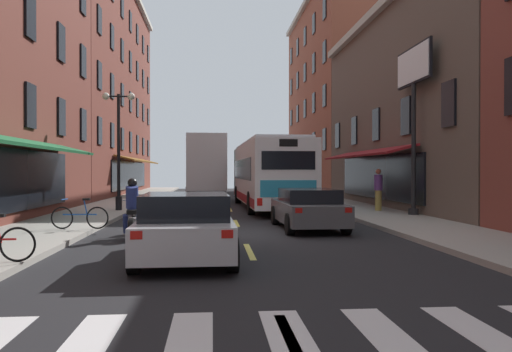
% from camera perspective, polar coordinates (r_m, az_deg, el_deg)
% --- Properties ---
extents(ground_plane, '(34.80, 80.00, 0.10)m').
position_cam_1_polar(ground_plane, '(15.51, -1.66, -6.52)').
color(ground_plane, black).
extents(lane_centre_dashes, '(0.14, 73.90, 0.01)m').
position_cam_1_polar(lane_centre_dashes, '(15.26, -1.61, -6.43)').
color(lane_centre_dashes, '#DBCC4C').
rests_on(lane_centre_dashes, ground).
extents(crosswalk_near, '(7.10, 2.80, 0.01)m').
position_cam_1_polar(crosswalk_near, '(5.74, 4.19, -18.25)').
color(crosswalk_near, silver).
rests_on(crosswalk_near, ground).
extents(sidewalk_left, '(3.00, 80.00, 0.14)m').
position_cam_1_polar(sidewalk_left, '(16.27, -23.00, -5.80)').
color(sidewalk_left, '#A39E93').
rests_on(sidewalk_left, ground).
extents(sidewalk_right, '(3.00, 80.00, 0.14)m').
position_cam_1_polar(sidewalk_right, '(16.88, 18.86, -5.56)').
color(sidewalk_right, '#A39E93').
rests_on(sidewalk_right, ground).
extents(billboard_sign, '(0.40, 3.25, 6.62)m').
position_cam_1_polar(billboard_sign, '(21.53, 17.00, 9.60)').
color(billboard_sign, black).
rests_on(billboard_sign, sidewalk_right).
extents(transit_bus, '(2.83, 12.52, 3.28)m').
position_cam_1_polar(transit_bus, '(25.72, 1.27, 0.24)').
color(transit_bus, white).
rests_on(transit_bus, ground).
extents(box_truck, '(2.74, 7.93, 4.10)m').
position_cam_1_polar(box_truck, '(33.93, -5.64, 0.98)').
color(box_truck, white).
rests_on(box_truck, ground).
extents(sedan_near, '(1.99, 4.50, 1.44)m').
position_cam_1_polar(sedan_near, '(43.01, -5.19, -0.96)').
color(sedan_near, '#515154').
rests_on(sedan_near, ground).
extents(sedan_mid, '(1.96, 4.44, 1.29)m').
position_cam_1_polar(sedan_mid, '(16.58, 5.74, -3.57)').
color(sedan_mid, '#515154').
rests_on(sedan_mid, ground).
extents(sedan_far, '(2.07, 4.41, 1.39)m').
position_cam_1_polar(sedan_far, '(10.93, -7.72, -5.49)').
color(sedan_far, silver).
rests_on(sedan_far, ground).
extents(motorcycle_rider, '(0.63, 2.07, 1.66)m').
position_cam_1_polar(motorcycle_rider, '(14.78, -13.47, -3.92)').
color(motorcycle_rider, black).
rests_on(motorcycle_rider, ground).
extents(bicycle_near, '(1.71, 0.48, 0.91)m').
position_cam_1_polar(bicycle_near, '(16.21, -18.85, -4.28)').
color(bicycle_near, black).
rests_on(bicycle_near, sidewalk_left).
extents(pedestrian_near, '(0.38, 0.52, 1.69)m').
position_cam_1_polar(pedestrian_near, '(30.38, 6.66, -1.02)').
color(pedestrian_near, maroon).
rests_on(pedestrian_near, sidewalk_right).
extents(pedestrian_mid, '(0.36, 0.36, 1.82)m').
position_cam_1_polar(pedestrian_mid, '(23.10, 13.34, -1.39)').
color(pedestrian_mid, '#B29947').
rests_on(pedestrian_mid, sidewalk_right).
extents(street_lamp_twin, '(1.42, 0.32, 5.17)m').
position_cam_1_polar(street_lamp_twin, '(23.59, -14.91, 3.32)').
color(street_lamp_twin, black).
rests_on(street_lamp_twin, sidewalk_left).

